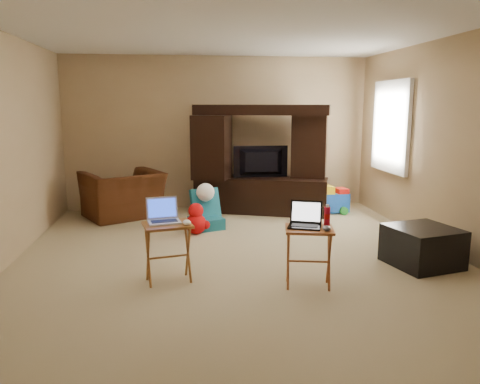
{
  "coord_description": "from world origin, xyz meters",
  "views": [
    {
      "loc": [
        -0.61,
        -5.07,
        1.72
      ],
      "look_at": [
        0.0,
        -0.2,
        0.8
      ],
      "focal_mm": 35.0,
      "sensor_mm": 36.0,
      "label": 1
    }
  ],
  "objects": [
    {
      "name": "floor",
      "position": [
        0.0,
        0.0,
        0.0
      ],
      "size": [
        5.5,
        5.5,
        0.0
      ],
      "primitive_type": "plane",
      "color": "#C0B285",
      "rests_on": "ground"
    },
    {
      "name": "ceiling",
      "position": [
        0.0,
        0.0,
        2.5
      ],
      "size": [
        5.5,
        5.5,
        0.0
      ],
      "primitive_type": "plane",
      "rotation": [
        3.14,
        0.0,
        0.0
      ],
      "color": "silver",
      "rests_on": "ground"
    },
    {
      "name": "wall_back",
      "position": [
        0.0,
        2.75,
        1.25
      ],
      "size": [
        5.0,
        0.0,
        5.0
      ],
      "primitive_type": "plane",
      "rotation": [
        1.57,
        0.0,
        0.0
      ],
      "color": "tan",
      "rests_on": "ground"
    },
    {
      "name": "wall_front",
      "position": [
        0.0,
        -2.75,
        1.25
      ],
      "size": [
        5.0,
        0.0,
        5.0
      ],
      "primitive_type": "plane",
      "rotation": [
        -1.57,
        0.0,
        0.0
      ],
      "color": "tan",
      "rests_on": "ground"
    },
    {
      "name": "wall_right",
      "position": [
        2.5,
        0.0,
        1.25
      ],
      "size": [
        0.0,
        5.5,
        5.5
      ],
      "primitive_type": "plane",
      "rotation": [
        1.57,
        0.0,
        -1.57
      ],
      "color": "tan",
      "rests_on": "ground"
    },
    {
      "name": "window_pane",
      "position": [
        2.48,
        1.55,
        1.4
      ],
      "size": [
        0.0,
        1.2,
        1.2
      ],
      "primitive_type": "plane",
      "rotation": [
        1.57,
        0.0,
        -1.57
      ],
      "color": "white",
      "rests_on": "ground"
    },
    {
      "name": "window_frame",
      "position": [
        2.46,
        1.55,
        1.4
      ],
      "size": [
        0.06,
        1.14,
        1.34
      ],
      "primitive_type": "cube",
      "color": "white",
      "rests_on": "ground"
    },
    {
      "name": "entertainment_center",
      "position": [
        0.64,
        2.23,
        0.86
      ],
      "size": [
        2.16,
        1.2,
        1.72
      ],
      "primitive_type": "cube",
      "rotation": [
        0.0,
        0.0,
        -0.34
      ],
      "color": "black",
      "rests_on": "floor"
    },
    {
      "name": "television",
      "position": [
        0.64,
        2.18,
        0.82
      ],
      "size": [
        0.87,
        0.13,
        0.5
      ],
      "primitive_type": "imported",
      "rotation": [
        0.0,
        0.0,
        3.16
      ],
      "color": "black",
      "rests_on": "entertainment_center"
    },
    {
      "name": "recliner",
      "position": [
        -1.52,
        2.16,
        0.36
      ],
      "size": [
        1.42,
        1.36,
        0.71
      ],
      "primitive_type": "imported",
      "rotation": [
        0.0,
        0.0,
        3.64
      ],
      "color": "#48220F",
      "rests_on": "floor"
    },
    {
      "name": "child_rocker",
      "position": [
        -0.29,
        1.32,
        0.28
      ],
      "size": [
        0.55,
        0.59,
        0.56
      ],
      "primitive_type": null,
      "rotation": [
        0.0,
        0.0,
        0.34
      ],
      "color": "#16657C",
      "rests_on": "floor"
    },
    {
      "name": "plush_toy",
      "position": [
        -0.44,
        1.06,
        0.21
      ],
      "size": [
        0.39,
        0.32,
        0.43
      ],
      "primitive_type": null,
      "color": "red",
      "rests_on": "floor"
    },
    {
      "name": "push_toy",
      "position": [
        1.72,
        2.05,
        0.23
      ],
      "size": [
        0.65,
        0.49,
        0.45
      ],
      "primitive_type": null,
      "rotation": [
        0.0,
        0.0,
        0.1
      ],
      "color": "blue",
      "rests_on": "floor"
    },
    {
      "name": "ottoman",
      "position": [
        1.95,
        -0.49,
        0.21
      ],
      "size": [
        0.79,
        0.79,
        0.42
      ],
      "primitive_type": "cube",
      "rotation": [
        0.0,
        0.0,
        0.23
      ],
      "color": "black",
      "rests_on": "floor"
    },
    {
      "name": "tray_table_left",
      "position": [
        -0.76,
        -0.64,
        0.29
      ],
      "size": [
        0.52,
        0.45,
        0.59
      ],
      "primitive_type": "cube",
      "rotation": [
        0.0,
        0.0,
        0.21
      ],
      "color": "#9F5E26",
      "rests_on": "floor"
    },
    {
      "name": "tray_table_right",
      "position": [
        0.57,
        -0.93,
        0.29
      ],
      "size": [
        0.51,
        0.44,
        0.58
      ],
      "primitive_type": "cube",
      "rotation": [
        0.0,
        0.0,
        -0.2
      ],
      "color": "#955524",
      "rests_on": "floor"
    },
    {
      "name": "laptop_left",
      "position": [
        -0.79,
        -0.61,
        0.71
      ],
      "size": [
        0.35,
        0.31,
        0.24
      ],
      "primitive_type": "cube",
      "rotation": [
        0.0,
        0.0,
        0.19
      ],
      "color": "silver",
      "rests_on": "tray_table_left"
    },
    {
      "name": "laptop_right",
      "position": [
        0.53,
        -0.91,
        0.7
      ],
      "size": [
        0.37,
        0.34,
        0.24
      ],
      "primitive_type": "cube",
      "rotation": [
        0.0,
        0.0,
        -0.35
      ],
      "color": "black",
      "rests_on": "tray_table_right"
    },
    {
      "name": "mouse_left",
      "position": [
        -0.57,
        -0.71,
        0.61
      ],
      "size": [
        0.1,
        0.13,
        0.05
      ],
      "primitive_type": "ellipsoid",
      "rotation": [
        0.0,
        0.0,
        0.22
      ],
      "color": "white",
      "rests_on": "tray_table_left"
    },
    {
      "name": "mouse_right",
      "position": [
        0.7,
        -1.05,
        0.6
      ],
      "size": [
        0.11,
        0.13,
        0.05
      ],
      "primitive_type": "ellipsoid",
      "rotation": [
        0.0,
        0.0,
        -0.29
      ],
      "color": "#3E3E43",
      "rests_on": "tray_table_right"
    },
    {
      "name": "water_bottle",
      "position": [
        0.76,
        -0.85,
        0.67
      ],
      "size": [
        0.06,
        0.06,
        0.18
      ],
      "primitive_type": "cylinder",
      "color": "red",
      "rests_on": "tray_table_right"
    }
  ]
}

